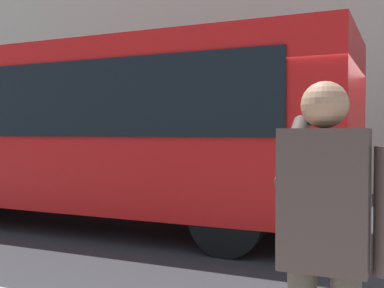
% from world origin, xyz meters
% --- Properties ---
extents(ground_plane, '(60.00, 60.00, 0.00)m').
position_xyz_m(ground_plane, '(0.00, 0.00, 0.00)').
color(ground_plane, '#2B2B2D').
extents(red_bus, '(9.05, 2.54, 3.08)m').
position_xyz_m(red_bus, '(4.14, -0.03, 1.68)').
color(red_bus, red).
rests_on(red_bus, ground_plane).
extents(pedestrian_photographer, '(0.53, 0.52, 1.70)m').
position_xyz_m(pedestrian_photographer, '(-0.64, 4.52, 1.14)').
color(pedestrian_photographer, '#4C4238').
rests_on(pedestrian_photographer, sidewalk_curb).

